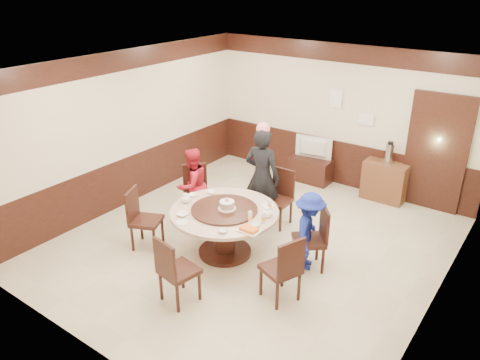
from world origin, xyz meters
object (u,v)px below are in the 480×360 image
Objects in this scene: banquet_table at (225,223)px; person_red at (192,185)px; person_blue at (309,231)px; television at (312,148)px; shrimp_platter at (249,230)px; birthday_cake at (227,205)px; tv_stand at (311,170)px; side_cabinet at (385,181)px; person_standing at (262,177)px; thermos at (389,154)px.

person_red is (-1.12, 0.55, 0.12)m from banquet_table.
person_blue is at bearing 93.55° from person_red.
shrimp_platter is at bearing 97.35° from television.
television is (-0.28, 3.23, -0.12)m from birthday_cake.
television is (0.89, 2.69, 0.07)m from person_red.
birthday_cake is at bearing 20.30° from banquet_table.
tv_stand is 1.10× the size of television.
banquet_table reaches higher than tv_stand.
birthday_cake is (-1.16, -0.42, 0.25)m from person_blue.
banquet_table is 5.42× the size of shrimp_platter.
person_red is at bearing 66.64° from person_blue.
person_blue is 1.49× the size of side_cabinet.
person_standing is 5.72× the size of shrimp_platter.
person_red is 1.30m from birthday_cake.
side_cabinet is 0.57m from thermos.
person_red reaches higher than tv_stand.
person_red is 2.86m from tv_stand.
side_cabinet is (0.65, 3.58, -0.40)m from shrimp_platter.
television is 2.03× the size of thermos.
person_standing is 4.52× the size of thermos.
person_blue is 2.86m from side_cabinet.
person_red is (-1.03, -0.61, -0.20)m from person_standing.
person_standing is 1.21m from person_red.
thermos is (2.44, 2.72, 0.28)m from person_red.
television is at bearing 94.17° from banquet_table.
side_cabinet is (1.54, 0.03, 0.12)m from tv_stand.
shrimp_platter is (1.78, -0.86, 0.12)m from person_red.
banquet_table is at bearing -85.83° from tv_stand.
shrimp_platter is (0.62, -0.32, -0.07)m from birthday_cake.
person_blue is at bearing 53.47° from shrimp_platter.
person_red reaches higher than banquet_table.
person_blue is 1.26m from birthday_cake.
banquet_table is 0.95× the size of person_standing.
person_standing is 2.22× the size of television.
shrimp_platter is at bearing 123.14° from person_blue.
shrimp_platter is at bearing -24.65° from banquet_table.
banquet_table is at bearing -111.97° from thermos.
person_blue is 3.97× the size of shrimp_platter.
side_cabinet is at bearing 144.85° from person_red.
person_red is 4.87× the size of birthday_cake.
shrimp_platter is (0.66, -0.30, 0.24)m from banquet_table.
tv_stand is (-1.44, 2.82, -0.35)m from person_blue.
birthday_cake reaches higher than side_cabinet.
tv_stand is (-0.24, 3.25, -0.28)m from banquet_table.
person_blue reaches higher than birthday_cake.
thermos is at bearing 68.54° from birthday_cake.
thermos is (1.56, 0.03, 0.69)m from tv_stand.
person_standing reaches higher than person_red.
person_blue is (2.32, -0.12, -0.06)m from person_red.
person_standing is 1.65m from shrimp_platter.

